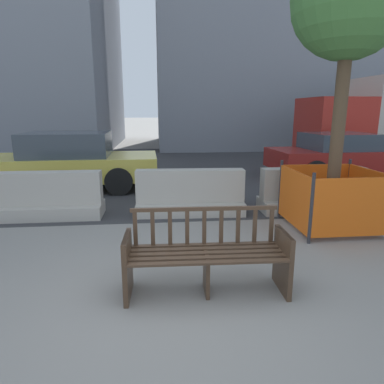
{
  "coord_description": "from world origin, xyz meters",
  "views": [
    {
      "loc": [
        -0.05,
        -2.98,
        1.89
      ],
      "look_at": [
        0.44,
        1.8,
        0.75
      ],
      "focal_mm": 32.0,
      "sensor_mm": 36.0,
      "label": 1
    }
  ],
  "objects_px": {
    "jersey_barrier_right": "(312,194)",
    "construction_fence": "(332,197)",
    "jersey_barrier_left": "(46,199)",
    "jersey_barrier_centre": "(190,196)",
    "street_tree": "(350,2)",
    "street_bench": "(206,257)",
    "car_sedan_mid": "(341,155)",
    "car_taxi_near": "(63,162)"
  },
  "relations": [
    {
      "from": "jersey_barrier_right",
      "to": "construction_fence",
      "type": "xyz_separation_m",
      "value": [
        -0.14,
        -0.99,
        0.18
      ]
    },
    {
      "from": "jersey_barrier_left",
      "to": "jersey_barrier_centre",
      "type": "bearing_deg",
      "value": -0.54
    },
    {
      "from": "street_tree",
      "to": "construction_fence",
      "type": "height_order",
      "value": "street_tree"
    },
    {
      "from": "jersey_barrier_right",
      "to": "jersey_barrier_left",
      "type": "bearing_deg",
      "value": 179.17
    },
    {
      "from": "street_bench",
      "to": "jersey_barrier_right",
      "type": "relative_size",
      "value": 0.85
    },
    {
      "from": "jersey_barrier_left",
      "to": "construction_fence",
      "type": "height_order",
      "value": "construction_fence"
    },
    {
      "from": "car_sedan_mid",
      "to": "jersey_barrier_right",
      "type": "bearing_deg",
      "value": -125.88
    },
    {
      "from": "jersey_barrier_centre",
      "to": "jersey_barrier_left",
      "type": "xyz_separation_m",
      "value": [
        -2.62,
        0.02,
        0.0
      ]
    },
    {
      "from": "jersey_barrier_centre",
      "to": "car_sedan_mid",
      "type": "height_order",
      "value": "car_sedan_mid"
    },
    {
      "from": "car_taxi_near",
      "to": "street_tree",
      "type": "bearing_deg",
      "value": -34.21
    },
    {
      "from": "jersey_barrier_right",
      "to": "car_taxi_near",
      "type": "height_order",
      "value": "car_taxi_near"
    },
    {
      "from": "street_bench",
      "to": "car_sedan_mid",
      "type": "xyz_separation_m",
      "value": [
        4.84,
        6.11,
        0.24
      ]
    },
    {
      "from": "jersey_barrier_right",
      "to": "car_sedan_mid",
      "type": "xyz_separation_m",
      "value": [
        2.37,
        3.28,
        0.3
      ]
    },
    {
      "from": "jersey_barrier_centre",
      "to": "construction_fence",
      "type": "relative_size",
      "value": 1.54
    },
    {
      "from": "street_bench",
      "to": "car_taxi_near",
      "type": "xyz_separation_m",
      "value": [
        -2.79,
        5.31,
        0.28
      ]
    },
    {
      "from": "street_tree",
      "to": "car_sedan_mid",
      "type": "height_order",
      "value": "street_tree"
    },
    {
      "from": "construction_fence",
      "to": "car_taxi_near",
      "type": "xyz_separation_m",
      "value": [
        -5.12,
        3.48,
        0.15
      ]
    },
    {
      "from": "jersey_barrier_centre",
      "to": "car_taxi_near",
      "type": "height_order",
      "value": "car_taxi_near"
    },
    {
      "from": "jersey_barrier_right",
      "to": "car_taxi_near",
      "type": "distance_m",
      "value": 5.83
    },
    {
      "from": "car_taxi_near",
      "to": "construction_fence",
      "type": "bearing_deg",
      "value": -34.21
    },
    {
      "from": "street_tree",
      "to": "car_sedan_mid",
      "type": "distance_m",
      "value": 5.68
    },
    {
      "from": "jersey_barrier_centre",
      "to": "jersey_barrier_left",
      "type": "distance_m",
      "value": 2.62
    },
    {
      "from": "street_bench",
      "to": "jersey_barrier_centre",
      "type": "distance_m",
      "value": 2.88
    },
    {
      "from": "jersey_barrier_centre",
      "to": "construction_fence",
      "type": "bearing_deg",
      "value": -25.18
    },
    {
      "from": "construction_fence",
      "to": "jersey_barrier_centre",
      "type": "bearing_deg",
      "value": 154.82
    },
    {
      "from": "jersey_barrier_centre",
      "to": "jersey_barrier_right",
      "type": "height_order",
      "value": "same"
    },
    {
      "from": "construction_fence",
      "to": "car_taxi_near",
      "type": "relative_size",
      "value": 0.28
    },
    {
      "from": "jersey_barrier_left",
      "to": "construction_fence",
      "type": "xyz_separation_m",
      "value": [
        4.84,
        -1.07,
        0.18
      ]
    },
    {
      "from": "jersey_barrier_right",
      "to": "street_tree",
      "type": "relative_size",
      "value": 0.46
    },
    {
      "from": "construction_fence",
      "to": "street_tree",
      "type": "bearing_deg",
      "value": 45.0
    },
    {
      "from": "car_sedan_mid",
      "to": "construction_fence",
      "type": "bearing_deg",
      "value": -120.47
    },
    {
      "from": "jersey_barrier_left",
      "to": "construction_fence",
      "type": "distance_m",
      "value": 4.96
    },
    {
      "from": "street_bench",
      "to": "jersey_barrier_right",
      "type": "height_order",
      "value": "street_bench"
    },
    {
      "from": "jersey_barrier_centre",
      "to": "car_taxi_near",
      "type": "distance_m",
      "value": 3.8
    },
    {
      "from": "street_tree",
      "to": "street_bench",
      "type": "bearing_deg",
      "value": -141.75
    },
    {
      "from": "jersey_barrier_centre",
      "to": "car_taxi_near",
      "type": "bearing_deg",
      "value": 139.97
    },
    {
      "from": "street_bench",
      "to": "street_tree",
      "type": "relative_size",
      "value": 0.4
    },
    {
      "from": "street_tree",
      "to": "car_taxi_near",
      "type": "relative_size",
      "value": 0.92
    },
    {
      "from": "jersey_barrier_centre",
      "to": "street_tree",
      "type": "distance_m",
      "value": 3.93
    },
    {
      "from": "street_tree",
      "to": "car_taxi_near",
      "type": "xyz_separation_m",
      "value": [
        -5.12,
        3.48,
        -2.74
      ]
    },
    {
      "from": "street_bench",
      "to": "construction_fence",
      "type": "height_order",
      "value": "construction_fence"
    },
    {
      "from": "street_tree",
      "to": "construction_fence",
      "type": "relative_size",
      "value": 3.28
    }
  ]
}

